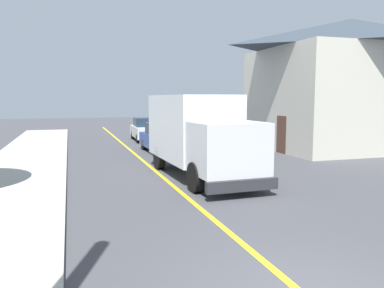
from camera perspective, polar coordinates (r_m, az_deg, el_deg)
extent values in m
cube|color=gold|center=(15.54, -4.40, -4.73)|extent=(0.16, 56.00, 0.01)
cube|color=white|center=(16.07, -0.04, 2.49)|extent=(2.61, 5.10, 2.60)
cube|color=silver|center=(12.89, 5.24, -0.57)|extent=(2.36, 2.09, 1.70)
cube|color=#1E2D3D|center=(12.05, 7.07, 0.69)|extent=(2.04, 0.17, 0.75)
cube|color=#2D2D33|center=(12.11, 7.36, -6.02)|extent=(2.41, 0.30, 0.36)
cylinder|color=black|center=(13.69, 8.84, -4.23)|extent=(0.34, 1.01, 1.00)
cylinder|color=black|center=(12.83, 0.54, -4.88)|extent=(0.34, 1.01, 1.00)
cylinder|color=black|center=(17.76, 1.79, -1.66)|extent=(0.34, 1.01, 1.00)
cylinder|color=black|center=(17.10, -4.77, -2.00)|extent=(0.34, 1.01, 1.00)
cube|color=#2D4793|center=(22.43, -4.27, 0.45)|extent=(1.97, 4.47, 0.76)
cube|color=#1E2D3D|center=(22.51, -4.39, 2.26)|extent=(1.65, 1.86, 0.64)
cylinder|color=black|center=(21.36, -1.21, -0.74)|extent=(0.24, 0.65, 0.64)
cylinder|color=black|center=(20.92, -5.32, -0.92)|extent=(0.24, 0.65, 0.64)
cylinder|color=black|center=(24.03, -3.34, 0.07)|extent=(0.24, 0.65, 0.64)
cylinder|color=black|center=(23.63, -7.02, -0.08)|extent=(0.24, 0.65, 0.64)
cube|color=silver|center=(28.87, -6.72, 1.80)|extent=(1.93, 4.45, 0.76)
cube|color=#1E2D3D|center=(28.97, -6.79, 3.20)|extent=(1.64, 1.85, 0.64)
cylinder|color=black|center=(27.65, -4.64, 0.92)|extent=(0.24, 0.65, 0.64)
cylinder|color=black|center=(27.40, -7.88, 0.83)|extent=(0.24, 0.65, 0.64)
cylinder|color=black|center=(30.41, -5.66, 1.43)|extent=(0.24, 0.65, 0.64)
cylinder|color=black|center=(30.18, -8.61, 1.35)|extent=(0.24, 0.65, 0.64)
cube|color=beige|center=(26.21, 21.79, 6.03)|extent=(10.41, 8.04, 6.00)
pyramid|color=#333D47|center=(26.49, 22.17, 14.56)|extent=(11.45, 8.84, 1.87)
cube|color=brown|center=(22.52, 12.96, 1.34)|extent=(0.10, 1.00, 2.10)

